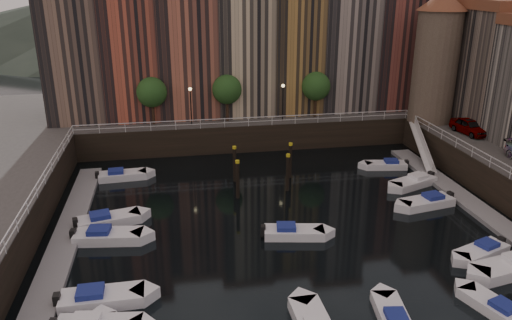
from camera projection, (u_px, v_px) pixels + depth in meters
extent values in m
plane|color=black|center=(281.00, 218.00, 39.73)|extent=(200.00, 200.00, 0.00)
cube|color=black|center=(236.00, 116.00, 63.25)|extent=(80.00, 20.00, 3.00)
cube|color=gray|center=(66.00, 239.00, 36.11)|extent=(2.00, 28.00, 0.35)
cube|color=gray|center=(474.00, 206.00, 41.38)|extent=(2.00, 28.00, 0.35)
cone|color=#2D382D|center=(83.00, 21.00, 134.14)|extent=(80.00, 80.00, 14.00)
cone|color=#2D382D|center=(212.00, 12.00, 139.14)|extent=(100.00, 100.00, 18.00)
cone|color=#2D382D|center=(332.00, 21.00, 145.87)|extent=(70.00, 70.00, 12.00)
cube|color=#7C604F|center=(77.00, 54.00, 55.08)|extent=(6.00, 10.00, 14.00)
cube|color=#B75139|center=(131.00, 44.00, 55.70)|extent=(5.80, 10.00, 16.00)
cube|color=#B16148|center=(187.00, 54.00, 57.13)|extent=(6.50, 10.00, 13.50)
cube|color=beige|center=(241.00, 46.00, 57.90)|extent=(6.20, 10.00, 15.00)
cube|color=#A57B3C|center=(291.00, 47.00, 58.95)|extent=(5.60, 10.00, 14.50)
cube|color=gray|center=(340.00, 37.00, 59.58)|extent=(6.40, 10.00, 16.50)
cube|color=brown|center=(387.00, 51.00, 61.19)|extent=(6.00, 10.00, 13.00)
cube|color=#C3AD8F|center=(433.00, 40.00, 61.73)|extent=(5.90, 10.00, 15.50)
cube|color=#6E6053|center=(505.00, 69.00, 52.03)|extent=(9.00, 8.00, 12.00)
cylinder|color=#6B5B4C|center=(435.00, 67.00, 53.29)|extent=(4.60, 4.60, 12.00)
cone|color=brown|center=(443.00, 0.00, 50.95)|extent=(5.20, 5.20, 2.00)
cylinder|color=black|center=(153.00, 114.00, 53.48)|extent=(0.30, 0.30, 2.40)
sphere|color=#1E4719|center=(152.00, 92.00, 52.66)|extent=(3.20, 3.20, 3.20)
cylinder|color=black|center=(227.00, 111.00, 54.79)|extent=(0.30, 0.30, 2.40)
sphere|color=#1E4719|center=(227.00, 89.00, 53.96)|extent=(3.20, 3.20, 3.20)
cylinder|color=black|center=(315.00, 107.00, 56.41)|extent=(0.30, 0.30, 2.40)
sphere|color=#1E4719|center=(316.00, 86.00, 55.58)|extent=(3.20, 3.20, 3.20)
cylinder|color=black|center=(191.00, 108.00, 52.93)|extent=(0.12, 0.12, 4.00)
sphere|color=#FFD88C|center=(190.00, 89.00, 52.25)|extent=(0.36, 0.36, 0.36)
cylinder|color=black|center=(283.00, 104.00, 54.56)|extent=(0.12, 0.12, 4.00)
sphere|color=#FFD88C|center=(283.00, 86.00, 53.87)|extent=(0.36, 0.36, 0.36)
cube|color=white|center=(249.00, 118.00, 53.16)|extent=(36.00, 0.08, 0.08)
cube|color=white|center=(249.00, 122.00, 53.32)|extent=(36.00, 0.06, 0.06)
cube|color=white|center=(501.00, 162.00, 40.37)|extent=(0.08, 34.00, 0.08)
cube|color=white|center=(500.00, 167.00, 40.53)|extent=(0.06, 34.00, 0.06)
cube|color=white|center=(31.00, 193.00, 34.52)|extent=(0.08, 34.00, 0.08)
cube|color=white|center=(32.00, 199.00, 34.67)|extent=(0.06, 34.00, 0.06)
cube|color=white|center=(422.00, 146.00, 51.16)|extent=(2.78, 8.26, 2.81)
cube|color=white|center=(423.00, 141.00, 50.98)|extent=(1.93, 8.32, 3.65)
cylinder|color=black|center=(238.00, 182.00, 42.80)|extent=(0.32, 0.32, 3.60)
cylinder|color=gold|center=(237.00, 162.00, 42.16)|extent=(0.36, 0.36, 0.25)
cylinder|color=black|center=(235.00, 166.00, 46.32)|extent=(0.32, 0.32, 3.60)
cylinder|color=gold|center=(234.00, 147.00, 45.68)|extent=(0.36, 0.36, 0.25)
cylinder|color=black|center=(288.00, 175.00, 44.29)|extent=(0.32, 0.32, 3.60)
cylinder|color=gold|center=(288.00, 155.00, 43.66)|extent=(0.36, 0.36, 0.25)
cylinder|color=black|center=(290.00, 163.00, 47.24)|extent=(0.32, 0.32, 3.60)
cylinder|color=gold|center=(291.00, 144.00, 46.60)|extent=(0.36, 0.36, 0.25)
cube|color=white|center=(103.00, 299.00, 29.16)|extent=(4.84, 1.95, 0.82)
cube|color=navy|center=(90.00, 293.00, 28.88)|extent=(1.55, 1.34, 0.55)
cube|color=black|center=(57.00, 300.00, 28.62)|extent=(0.39, 0.55, 0.76)
cube|color=white|center=(109.00, 237.00, 36.11)|extent=(5.03, 2.48, 0.82)
cube|color=navy|center=(99.00, 231.00, 35.91)|extent=(1.70, 1.51, 0.55)
cube|color=black|center=(73.00, 234.00, 35.91)|extent=(0.45, 0.59, 0.77)
cube|color=white|center=(109.00, 220.00, 38.60)|extent=(4.99, 2.84, 0.80)
cube|color=navy|center=(100.00, 216.00, 38.20)|extent=(1.75, 1.59, 0.53)
cube|color=black|center=(75.00, 223.00, 37.60)|extent=(0.49, 0.61, 0.75)
cube|color=white|center=(123.00, 176.00, 47.30)|extent=(4.52, 2.00, 0.75)
cube|color=navy|center=(116.00, 172.00, 47.01)|extent=(1.48, 1.30, 0.50)
cube|color=black|center=(97.00, 176.00, 46.69)|extent=(0.38, 0.52, 0.70)
cube|color=white|center=(509.00, 268.00, 32.19)|extent=(5.23, 2.77, 0.85)
cube|color=white|center=(481.00, 252.00, 34.19)|extent=(4.41, 2.90, 0.70)
cube|color=navy|center=(487.00, 245.00, 34.31)|extent=(1.61, 1.50, 0.47)
cube|color=black|center=(501.00, 241.00, 35.12)|extent=(0.47, 0.55, 0.65)
cube|color=white|center=(426.00, 203.00, 41.60)|extent=(4.84, 2.57, 0.78)
cube|color=navy|center=(433.00, 197.00, 41.64)|extent=(1.66, 1.50, 0.52)
cube|color=black|center=(450.00, 196.00, 42.29)|extent=(0.45, 0.58, 0.73)
cube|color=white|center=(413.00, 183.00, 45.64)|extent=(4.89, 3.31, 0.78)
cube|color=white|center=(418.00, 177.00, 45.79)|extent=(1.81, 1.69, 0.52)
cube|color=black|center=(431.00, 175.00, 46.72)|extent=(0.53, 0.62, 0.73)
cube|color=white|center=(385.00, 166.00, 49.97)|extent=(4.22, 2.16, 0.69)
cube|color=navy|center=(391.00, 162.00, 49.83)|extent=(1.44, 1.28, 0.46)
cube|color=black|center=(407.00, 163.00, 49.93)|extent=(0.39, 0.50, 0.64)
cube|color=white|center=(393.00, 317.00, 27.70)|extent=(2.15, 4.24, 0.69)
cube|color=navy|center=(396.00, 317.00, 27.04)|extent=(1.28, 1.44, 0.46)
cube|color=white|center=(494.00, 307.00, 28.49)|extent=(2.76, 4.34, 0.69)
cube|color=navy|center=(504.00, 307.00, 27.89)|extent=(1.46, 1.57, 0.46)
imported|color=gray|center=(469.00, 127.00, 50.32)|extent=(2.36, 4.72, 1.54)
cube|color=white|center=(294.00, 233.00, 36.72)|extent=(4.61, 2.45, 0.75)
cube|color=navy|center=(286.00, 228.00, 36.57)|extent=(1.58, 1.42, 0.50)
cube|color=black|center=(263.00, 230.00, 36.65)|extent=(0.43, 0.55, 0.70)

